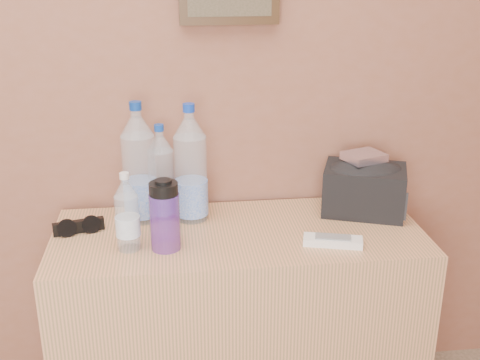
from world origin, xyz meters
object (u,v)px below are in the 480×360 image
object	(u,v)px
pet_small	(127,216)
ac_remote	(333,241)
dresser	(239,329)
pet_large_a	(161,177)
pet_large_b	(139,169)
foil_packet	(364,157)
toiletry_bag	(364,187)
nalgene_bottle	(165,215)
sunglasses	(79,226)
pet_large_c	(191,169)

from	to	relation	value
pet_small	ac_remote	xyz separation A→B (m)	(0.58, -0.05, -0.09)
dresser	pet_large_a	xyz separation A→B (m)	(-0.22, 0.14, 0.48)
pet_large_b	foil_packet	size ratio (longest dim) A/B	3.21
toiletry_bag	pet_small	bearing A→B (deg)	-146.68
dresser	pet_small	bearing A→B (deg)	-167.22
pet_large_b	nalgene_bottle	bearing A→B (deg)	-70.70
pet_large_a	foil_packet	bearing A→B (deg)	-2.84
nalgene_bottle	foil_packet	bearing A→B (deg)	17.24
pet_large_a	nalgene_bottle	world-z (taller)	pet_large_a
sunglasses	toiletry_bag	bearing A→B (deg)	-11.76
toiletry_bag	pet_large_c	bearing A→B (deg)	-161.37
pet_large_c	foil_packet	size ratio (longest dim) A/B	3.15
foil_packet	ac_remote	bearing A→B (deg)	-123.62
pet_small	foil_packet	xyz separation A→B (m)	(0.73, 0.18, 0.08)
nalgene_bottle	ac_remote	world-z (taller)	nalgene_bottle
pet_small	nalgene_bottle	xyz separation A→B (m)	(0.10, -0.01, 0.00)
pet_large_c	sunglasses	bearing A→B (deg)	-169.51
pet_large_a	foil_packet	size ratio (longest dim) A/B	2.56
ac_remote	pet_large_c	bearing A→B (deg)	164.47
ac_remote	toiletry_bag	world-z (taller)	toiletry_bag
ac_remote	toiletry_bag	xyz separation A→B (m)	(0.16, 0.22, 0.07)
nalgene_bottle	pet_large_c	bearing A→B (deg)	67.35
pet_large_a	pet_small	world-z (taller)	pet_large_a
pet_large_b	toiletry_bag	distance (m)	0.71
pet_large_a	pet_small	distance (m)	0.24
dresser	pet_large_c	distance (m)	0.54
dresser	pet_large_b	world-z (taller)	pet_large_b
pet_large_b	sunglasses	world-z (taller)	pet_large_b
pet_large_c	ac_remote	size ratio (longest dim) A/B	2.20
pet_small	nalgene_bottle	size ratio (longest dim) A/B	1.10
pet_large_c	nalgene_bottle	size ratio (longest dim) A/B	1.78
foil_packet	dresser	bearing A→B (deg)	-164.75
sunglasses	foil_packet	distance (m)	0.90
nalgene_bottle	pet_large_a	bearing A→B (deg)	92.09
pet_large_a	toiletry_bag	distance (m)	0.64
dresser	nalgene_bottle	bearing A→B (deg)	-159.08
nalgene_bottle	toiletry_bag	bearing A→B (deg)	16.15
nalgene_bottle	toiletry_bag	world-z (taller)	nalgene_bottle
toiletry_bag	nalgene_bottle	bearing A→B (deg)	-143.76
ac_remote	toiletry_bag	size ratio (longest dim) A/B	0.67
sunglasses	foil_packet	size ratio (longest dim) A/B	1.28
toiletry_bag	foil_packet	bearing A→B (deg)	131.35
pet_large_b	ac_remote	distance (m)	0.62
nalgene_bottle	sunglasses	distance (m)	0.30
sunglasses	pet_large_b	bearing A→B (deg)	7.31
dresser	pet_large_a	bearing A→B (deg)	147.32
pet_large_a	pet_small	xyz separation A→B (m)	(-0.10, -0.22, -0.03)
sunglasses	pet_small	bearing A→B (deg)	-53.54
pet_large_c	ac_remote	bearing A→B (deg)	-30.79
foil_packet	toiletry_bag	bearing A→B (deg)	-68.74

